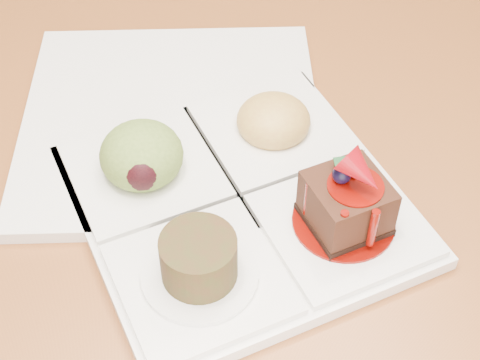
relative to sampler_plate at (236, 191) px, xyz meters
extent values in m
plane|color=#563418|center=(0.08, 0.40, -0.77)|extent=(6.00, 6.00, 0.00)
cube|color=white|center=(0.00, 0.00, -0.01)|extent=(0.31, 0.31, 0.01)
cube|color=white|center=(0.08, -0.04, 0.00)|extent=(0.15, 0.15, 0.01)
cube|color=white|center=(-0.03, -0.08, 0.00)|extent=(0.15, 0.15, 0.01)
cube|color=white|center=(-0.07, 0.04, 0.00)|extent=(0.15, 0.15, 0.01)
cube|color=white|center=(0.04, 0.07, 0.00)|extent=(0.15, 0.15, 0.01)
cylinder|color=#620803|center=(0.08, -0.04, 0.00)|extent=(0.08, 0.08, 0.00)
cube|color=black|center=(0.08, -0.04, 0.00)|extent=(0.07, 0.07, 0.01)
cube|color=#37180F|center=(0.08, -0.04, 0.02)|extent=(0.07, 0.07, 0.04)
cylinder|color=#620803|center=(0.08, -0.04, 0.04)|extent=(0.04, 0.04, 0.00)
sphere|color=black|center=(0.07, -0.04, 0.05)|extent=(0.01, 0.01, 0.01)
cone|color=maroon|center=(0.08, -0.05, 0.06)|extent=(0.05, 0.05, 0.04)
cube|color=#10421A|center=(0.08, -0.03, 0.05)|extent=(0.02, 0.02, 0.01)
cube|color=#10421A|center=(0.07, -0.03, 0.05)|extent=(0.01, 0.02, 0.01)
cylinder|color=#620803|center=(0.07, -0.07, 0.02)|extent=(0.01, 0.01, 0.04)
cylinder|color=#620803|center=(0.09, -0.07, 0.02)|extent=(0.01, 0.01, 0.04)
cylinder|color=#620803|center=(0.05, -0.03, 0.02)|extent=(0.01, 0.01, 0.03)
cylinder|color=white|center=(-0.03, -0.08, 0.00)|extent=(0.09, 0.09, 0.00)
cylinder|color=#3F1F12|center=(-0.03, -0.08, 0.02)|extent=(0.05, 0.05, 0.04)
cylinder|color=#46210F|center=(-0.03, -0.08, 0.03)|extent=(0.04, 0.04, 0.00)
ellipsoid|color=olive|center=(-0.07, 0.04, 0.01)|extent=(0.07, 0.07, 0.05)
ellipsoid|color=black|center=(-0.07, 0.01, 0.02)|extent=(0.03, 0.02, 0.03)
ellipsoid|color=gold|center=(0.04, 0.07, 0.01)|extent=(0.06, 0.06, 0.04)
cube|color=red|center=(0.05, 0.08, 0.01)|extent=(0.02, 0.02, 0.01)
cube|color=#396C17|center=(0.04, 0.09, 0.01)|extent=(0.02, 0.02, 0.01)
cube|color=red|center=(0.03, 0.07, 0.01)|extent=(0.02, 0.02, 0.01)
cube|color=#396C17|center=(0.05, 0.06, 0.01)|extent=(0.02, 0.02, 0.01)
cube|color=white|center=(-0.05, 0.10, -0.01)|extent=(0.28, 0.28, 0.01)
camera|label=1|loc=(-0.04, -0.39, 0.43)|focal=55.00mm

